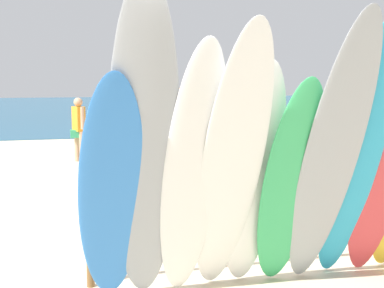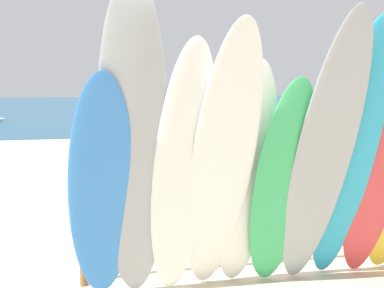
% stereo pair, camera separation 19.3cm
% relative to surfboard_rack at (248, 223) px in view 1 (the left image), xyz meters
% --- Properties ---
extents(ground, '(60.00, 60.00, 0.00)m').
position_rel_surfboard_rack_xyz_m(ground, '(0.00, 14.00, -0.49)').
color(ground, beige).
extents(ocean_water, '(60.00, 40.00, 0.02)m').
position_rel_surfboard_rack_xyz_m(ocean_water, '(0.00, 32.20, -0.48)').
color(ocean_water, '#235B7F').
rests_on(ocean_water, ground).
extents(surfboard_rack, '(3.19, 0.07, 0.61)m').
position_rel_surfboard_rack_xyz_m(surfboard_rack, '(0.00, 0.00, 0.00)').
color(surfboard_rack, brown).
rests_on(surfboard_rack, ground).
extents(surfboard_blue_0, '(0.54, 0.82, 1.97)m').
position_rel_surfboard_rack_xyz_m(surfboard_blue_0, '(-1.38, -0.56, 0.50)').
color(surfboard_blue_0, '#337AD1').
rests_on(surfboard_blue_0, ground).
extents(surfboard_grey_1, '(0.66, 1.03, 2.64)m').
position_rel_surfboard_rack_xyz_m(surfboard_grey_1, '(-1.13, -0.66, 0.83)').
color(surfboard_grey_1, '#999EA3').
rests_on(surfboard_grey_1, ground).
extents(surfboard_white_2, '(0.59, 0.89, 2.22)m').
position_rel_surfboard_rack_xyz_m(surfboard_white_2, '(-0.73, -0.62, 0.62)').
color(surfboard_white_2, white).
rests_on(surfboard_white_2, ground).
extents(surfboard_white_3, '(0.61, 1.08, 2.36)m').
position_rel_surfboard_rack_xyz_m(surfboard_white_3, '(-0.41, -0.66, 0.69)').
color(surfboard_white_3, white).
rests_on(surfboard_white_3, ground).
extents(surfboard_white_4, '(0.51, 0.75, 2.07)m').
position_rel_surfboard_rack_xyz_m(surfboard_white_4, '(-0.15, -0.51, 0.55)').
color(surfboard_white_4, white).
rests_on(surfboard_white_4, ground).
extents(surfboard_green_5, '(0.52, 0.81, 1.93)m').
position_rel_surfboard_rack_xyz_m(surfboard_green_5, '(0.15, -0.59, 0.48)').
color(surfboard_green_5, '#38B266').
rests_on(surfboard_green_5, ground).
extents(surfboard_grey_6, '(0.57, 1.08, 2.46)m').
position_rel_surfboard_rack_xyz_m(surfboard_grey_6, '(0.46, -0.74, 0.74)').
color(surfboard_grey_6, '#999EA3').
rests_on(surfboard_grey_6, ground).
extents(surfboard_teal_7, '(0.52, 1.01, 2.41)m').
position_rel_surfboard_rack_xyz_m(surfboard_teal_7, '(0.76, -0.64, 0.72)').
color(surfboard_teal_7, '#289EC6').
rests_on(surfboard_teal_7, ground).
extents(beachgoer_by_water, '(0.39, 0.54, 1.49)m').
position_rel_surfboard_rack_xyz_m(beachgoer_by_water, '(-1.36, 7.37, 0.37)').
color(beachgoer_by_water, tan).
rests_on(beachgoer_by_water, ground).
extents(beachgoer_midbeach, '(0.64, 0.27, 1.69)m').
position_rel_surfboard_rack_xyz_m(beachgoer_midbeach, '(1.25, 8.42, 0.49)').
color(beachgoer_midbeach, '#9E704C').
rests_on(beachgoer_midbeach, ground).
extents(beachgoer_strolling, '(0.56, 0.28, 1.51)m').
position_rel_surfboard_rack_xyz_m(beachgoer_strolling, '(2.32, 6.20, 0.38)').
color(beachgoer_strolling, tan).
rests_on(beachgoer_strolling, ground).
extents(beachgoer_near_rack, '(0.46, 0.57, 1.75)m').
position_rel_surfboard_rack_xyz_m(beachgoer_near_rack, '(-0.89, 5.32, 0.52)').
color(beachgoer_near_rack, brown).
rests_on(beachgoer_near_rack, ground).
extents(beach_chair_blue, '(0.55, 0.69, 0.83)m').
position_rel_surfboard_rack_xyz_m(beach_chair_blue, '(3.02, 3.03, -0.05)').
color(beach_chair_blue, '#B7B7BC').
rests_on(beach_chair_blue, ground).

